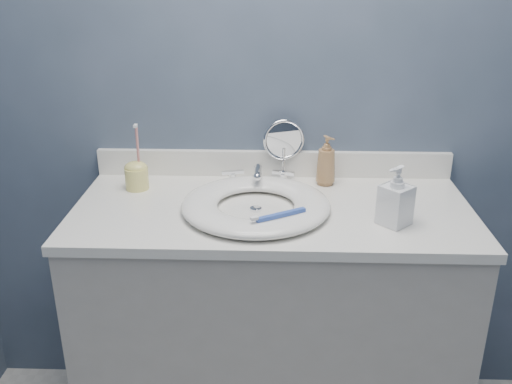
{
  "coord_description": "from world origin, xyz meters",
  "views": [
    {
      "loc": [
        0.01,
        -0.62,
        1.6
      ],
      "look_at": [
        -0.05,
        0.94,
        0.94
      ],
      "focal_mm": 40.0,
      "sensor_mm": 36.0,
      "label": 1
    }
  ],
  "objects_px": {
    "makeup_mirror": "(284,147)",
    "toothbrush_holder": "(137,174)",
    "soap_bottle_clear": "(396,196)",
    "soap_bottle_amber": "(326,161)"
  },
  "relations": [
    {
      "from": "makeup_mirror",
      "to": "soap_bottle_amber",
      "type": "xyz_separation_m",
      "value": [
        0.14,
        -0.05,
        -0.03
      ]
    },
    {
      "from": "makeup_mirror",
      "to": "soap_bottle_clear",
      "type": "relative_size",
      "value": 1.21
    },
    {
      "from": "makeup_mirror",
      "to": "soap_bottle_amber",
      "type": "distance_m",
      "value": 0.15
    },
    {
      "from": "soap_bottle_amber",
      "to": "soap_bottle_clear",
      "type": "distance_m",
      "value": 0.35
    },
    {
      "from": "soap_bottle_clear",
      "to": "toothbrush_holder",
      "type": "xyz_separation_m",
      "value": [
        -0.8,
        0.24,
        -0.04
      ]
    },
    {
      "from": "makeup_mirror",
      "to": "toothbrush_holder",
      "type": "distance_m",
      "value": 0.5
    },
    {
      "from": "soap_bottle_clear",
      "to": "toothbrush_holder",
      "type": "relative_size",
      "value": 0.79
    },
    {
      "from": "makeup_mirror",
      "to": "toothbrush_holder",
      "type": "bearing_deg",
      "value": -177.68
    },
    {
      "from": "soap_bottle_amber",
      "to": "toothbrush_holder",
      "type": "bearing_deg",
      "value": 148.31
    },
    {
      "from": "toothbrush_holder",
      "to": "makeup_mirror",
      "type": "bearing_deg",
      "value": 12.87
    }
  ]
}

